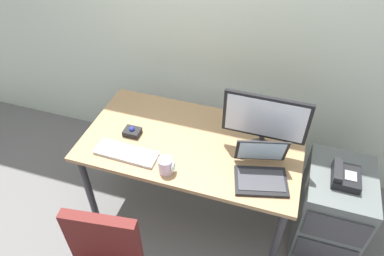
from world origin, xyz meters
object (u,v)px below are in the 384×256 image
keyboard (126,153)px  trackball_mouse (132,132)px  monitor_main (265,121)px  coffee_mug (166,166)px  desk_phone (345,176)px  file_cabinet (331,210)px  laptop (261,170)px

keyboard → trackball_mouse: size_ratio=3.76×
monitor_main → coffee_mug: 0.66m
desk_phone → monitor_main: 0.61m
keyboard → file_cabinet: bearing=12.1°
trackball_mouse → coffee_mug: (0.34, -0.24, 0.03)m
laptop → trackball_mouse: bearing=173.4°
laptop → trackball_mouse: size_ratio=3.38×
desk_phone → coffee_mug: 1.11m
monitor_main → laptop: bearing=-80.1°
desk_phone → keyboard: keyboard is taller
monitor_main → keyboard: bearing=-159.3°
file_cabinet → trackball_mouse: 1.47m
keyboard → coffee_mug: bearing=-10.5°
coffee_mug → file_cabinet: bearing=18.1°
laptop → keyboard: bearing=-174.4°
keyboard → monitor_main: bearing=20.7°
file_cabinet → monitor_main: (-0.55, 0.01, 0.66)m
desk_phone → coffee_mug: coffee_mug is taller
desk_phone → laptop: size_ratio=0.54×
coffee_mug → laptop: bearing=14.1°
keyboard → laptop: size_ratio=1.11×
desk_phone → monitor_main: monitor_main is taller
file_cabinet → keyboard: keyboard is taller
file_cabinet → laptop: size_ratio=1.83×
desk_phone → laptop: laptop is taller
file_cabinet → laptop: laptop is taller
file_cabinet → desk_phone: size_ratio=3.40×
desk_phone → laptop: (-0.50, -0.19, 0.09)m
file_cabinet → trackball_mouse: (-1.40, -0.10, 0.44)m
desk_phone → keyboard: size_ratio=0.48×
trackball_mouse → coffee_mug: bearing=-35.5°
trackball_mouse → monitor_main: bearing=8.0°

